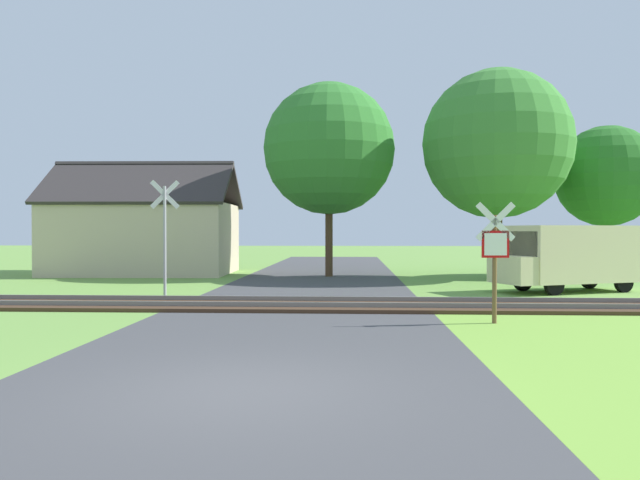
{
  "coord_description": "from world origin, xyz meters",
  "views": [
    {
      "loc": [
        1.39,
        -7.88,
        2.05
      ],
      "look_at": [
        0.5,
        9.83,
        1.8
      ],
      "focal_mm": 35.0,
      "sensor_mm": 36.0,
      "label": 1
    }
  ],
  "objects_px": {
    "tree_center": "(329,149)",
    "tree_right": "(497,144)",
    "tree_far": "(607,177)",
    "house": "(145,235)",
    "stop_sign_near": "(495,253)",
    "mail_truck": "(569,255)",
    "crossing_sign_far": "(165,231)"
  },
  "relations": [
    {
      "from": "mail_truck",
      "to": "crossing_sign_far",
      "type": "bearing_deg",
      "value": 80.58
    },
    {
      "from": "stop_sign_near",
      "to": "house",
      "type": "bearing_deg",
      "value": -51.28
    },
    {
      "from": "tree_center",
      "to": "tree_right",
      "type": "relative_size",
      "value": 0.98
    },
    {
      "from": "stop_sign_near",
      "to": "crossing_sign_far",
      "type": "bearing_deg",
      "value": -28.22
    },
    {
      "from": "stop_sign_near",
      "to": "tree_far",
      "type": "xyz_separation_m",
      "value": [
        8.46,
        15.14,
        2.98
      ]
    },
    {
      "from": "stop_sign_near",
      "to": "house",
      "type": "xyz_separation_m",
      "value": [
        -13.17,
        15.76,
        0.28
      ]
    },
    {
      "from": "stop_sign_near",
      "to": "tree_center",
      "type": "xyz_separation_m",
      "value": [
        -4.19,
        14.27,
        4.2
      ]
    },
    {
      "from": "house",
      "to": "tree_far",
      "type": "distance_m",
      "value": 21.81
    },
    {
      "from": "tree_center",
      "to": "house",
      "type": "bearing_deg",
      "value": 170.59
    },
    {
      "from": "stop_sign_near",
      "to": "tree_center",
      "type": "bearing_deg",
      "value": -74.78
    },
    {
      "from": "crossing_sign_far",
      "to": "tree_far",
      "type": "height_order",
      "value": "tree_far"
    },
    {
      "from": "tree_center",
      "to": "tree_right",
      "type": "distance_m",
      "value": 7.34
    },
    {
      "from": "house",
      "to": "mail_truck",
      "type": "height_order",
      "value": "house"
    },
    {
      "from": "crossing_sign_far",
      "to": "mail_truck",
      "type": "height_order",
      "value": "crossing_sign_far"
    },
    {
      "from": "house",
      "to": "tree_center",
      "type": "bearing_deg",
      "value": -11.21
    },
    {
      "from": "crossing_sign_far",
      "to": "tree_center",
      "type": "distance_m",
      "value": 11.43
    },
    {
      "from": "stop_sign_near",
      "to": "tree_far",
      "type": "distance_m",
      "value": 17.6
    },
    {
      "from": "stop_sign_near",
      "to": "mail_truck",
      "type": "distance_m",
      "value": 8.55
    },
    {
      "from": "house",
      "to": "mail_truck",
      "type": "xyz_separation_m",
      "value": [
        17.33,
        -8.29,
        -0.61
      ]
    },
    {
      "from": "stop_sign_near",
      "to": "house",
      "type": "relative_size",
      "value": 0.31
    },
    {
      "from": "tree_center",
      "to": "mail_truck",
      "type": "relative_size",
      "value": 1.67
    },
    {
      "from": "tree_far",
      "to": "mail_truck",
      "type": "xyz_separation_m",
      "value": [
        -4.3,
        -7.67,
        -3.31
      ]
    },
    {
      "from": "house",
      "to": "stop_sign_near",
      "type": "bearing_deg",
      "value": -51.93
    },
    {
      "from": "tree_far",
      "to": "crossing_sign_far",
      "type": "bearing_deg",
      "value": -148.29
    },
    {
      "from": "tree_right",
      "to": "tree_far",
      "type": "xyz_separation_m",
      "value": [
        5.41,
        2.04,
        -1.23
      ]
    },
    {
      "from": "stop_sign_near",
      "to": "house",
      "type": "height_order",
      "value": "house"
    },
    {
      "from": "tree_center",
      "to": "tree_far",
      "type": "height_order",
      "value": "tree_center"
    },
    {
      "from": "crossing_sign_far",
      "to": "house",
      "type": "height_order",
      "value": "house"
    },
    {
      "from": "tree_far",
      "to": "stop_sign_near",
      "type": "bearing_deg",
      "value": -119.21
    },
    {
      "from": "house",
      "to": "tree_center",
      "type": "xyz_separation_m",
      "value": [
        8.97,
        -1.49,
        3.93
      ]
    },
    {
      "from": "tree_center",
      "to": "tree_right",
      "type": "bearing_deg",
      "value": -9.26
    },
    {
      "from": "tree_right",
      "to": "tree_far",
      "type": "height_order",
      "value": "tree_right"
    }
  ]
}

